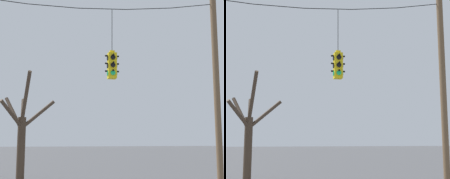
# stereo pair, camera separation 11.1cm
# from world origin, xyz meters

# --- Properties ---
(utility_pole_right) EXTENTS (0.27, 0.27, 8.67)m
(utility_pole_right) POSITION_xyz_m (7.16, -0.43, 4.32)
(utility_pole_right) COLOR brown
(utility_pole_right) RESTS_ON ground_plane
(span_wire) EXTENTS (14.32, 0.03, 0.76)m
(span_wire) POSITION_xyz_m (0.00, -0.43, 7.77)
(span_wire) COLOR black
(traffic_light_near_left_pole) EXTENTS (0.58, 0.58, 2.96)m
(traffic_light_near_left_pole) POSITION_xyz_m (2.46, -0.43, 5.20)
(traffic_light_near_left_pole) COLOR yellow
(bare_tree) EXTENTS (2.95, 3.05, 5.72)m
(bare_tree) POSITION_xyz_m (-1.21, 5.47, 2.56)
(bare_tree) COLOR #423326
(bare_tree) RESTS_ON ground_plane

